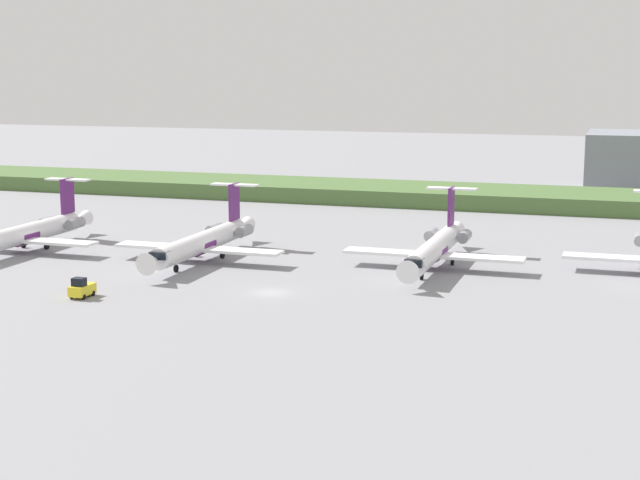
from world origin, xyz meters
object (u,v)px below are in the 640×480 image
object	(u,v)px
baggage_tug	(82,289)
regional_jet_third	(203,241)
regional_jet_fourth	(435,247)
regional_jet_second	(26,233)

from	to	relation	value
baggage_tug	regional_jet_third	bearing A→B (deg)	80.75
regional_jet_third	baggage_tug	distance (m)	23.72
regional_jet_third	baggage_tug	size ratio (longest dim) A/B	9.69
regional_jet_third	regional_jet_fourth	world-z (taller)	same
regional_jet_fourth	baggage_tug	xyz separation A→B (m)	(-33.72, -28.53, -1.53)
regional_jet_second	baggage_tug	world-z (taller)	regional_jet_second
baggage_tug	regional_jet_second	bearing A→B (deg)	135.71
regional_jet_fourth	baggage_tug	distance (m)	44.20
regional_jet_second	regional_jet_fourth	bearing A→B (deg)	6.98
regional_jet_third	regional_jet_fourth	size ratio (longest dim) A/B	1.00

